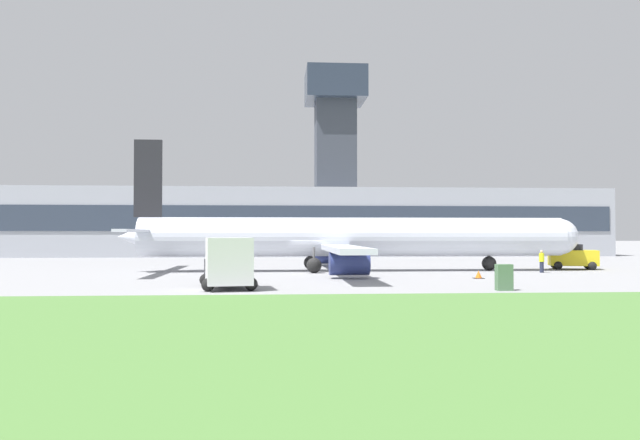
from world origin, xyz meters
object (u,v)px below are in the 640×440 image
at_px(airplane, 348,238).
at_px(ground_crew_person, 542,261).
at_px(baggage_truck, 228,264).
at_px(pushback_tug, 573,258).

distance_m(airplane, ground_crew_person, 15.06).
distance_m(baggage_truck, ground_crew_person, 26.19).
bearing_deg(pushback_tug, ground_crew_person, -137.45).
bearing_deg(ground_crew_person, pushback_tug, 42.55).
bearing_deg(ground_crew_person, airplane, 168.68).
relative_size(pushback_tug, ground_crew_person, 2.42).
distance_m(pushback_tug, ground_crew_person, 6.18).
bearing_deg(airplane, ground_crew_person, -11.32).
xyz_separation_m(airplane, pushback_tug, (19.22, 1.24, -1.70)).
bearing_deg(airplane, pushback_tug, 3.70).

